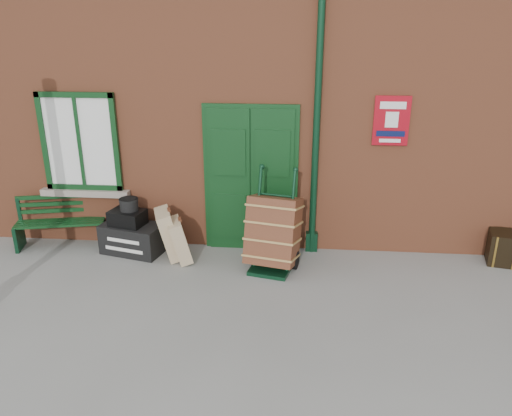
# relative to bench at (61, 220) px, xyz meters

# --- Properties ---
(ground) EXTENTS (80.00, 80.00, 0.00)m
(ground) POSITION_rel_bench_xyz_m (3.31, -1.31, -0.42)
(ground) COLOR gray
(ground) RESTS_ON ground
(station_building) EXTENTS (10.30, 4.30, 4.36)m
(station_building) POSITION_rel_bench_xyz_m (3.30, 2.18, 1.74)
(station_building) COLOR #A45535
(station_building) RESTS_ON ground
(bench) EXTENTS (1.40, 0.70, 0.83)m
(bench) POSITION_rel_bench_xyz_m (0.00, 0.00, 0.00)
(bench) COLOR #0E3616
(bench) RESTS_ON ground
(houdini_trunk) EXTENTS (1.01, 0.71, 0.46)m
(houdini_trunk) POSITION_rel_bench_xyz_m (1.20, -0.17, -0.19)
(houdini_trunk) COLOR black
(houdini_trunk) RESTS_ON ground
(strongbox) EXTENTS (0.58, 0.48, 0.23)m
(strongbox) POSITION_rel_bench_xyz_m (1.15, -0.17, 0.15)
(strongbox) COLOR black
(strongbox) RESTS_ON houdini_trunk
(hatbox) EXTENTS (0.33, 0.33, 0.18)m
(hatbox) POSITION_rel_bench_xyz_m (1.18, -0.14, 0.36)
(hatbox) COLOR black
(hatbox) RESTS_ON strongbox
(suitcase_back) EXTENTS (0.53, 0.62, 0.77)m
(suitcase_back) POSITION_rel_bench_xyz_m (1.82, -0.30, -0.03)
(suitcase_back) COLOR tan
(suitcase_back) RESTS_ON ground
(suitcase_front) EXTENTS (0.47, 0.56, 0.66)m
(suitcase_front) POSITION_rel_bench_xyz_m (2.00, -0.40, -0.09)
(suitcase_front) COLOR tan
(suitcase_front) RESTS_ON ground
(porter_trolley) EXTENTS (0.84, 0.89, 1.44)m
(porter_trolley) POSITION_rel_bench_xyz_m (3.39, -0.49, 0.14)
(porter_trolley) COLOR black
(porter_trolley) RESTS_ON ground
(dark_trunk) EXTENTS (0.74, 0.57, 0.48)m
(dark_trunk) POSITION_rel_bench_xyz_m (6.89, -0.06, -0.18)
(dark_trunk) COLOR black
(dark_trunk) RESTS_ON ground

